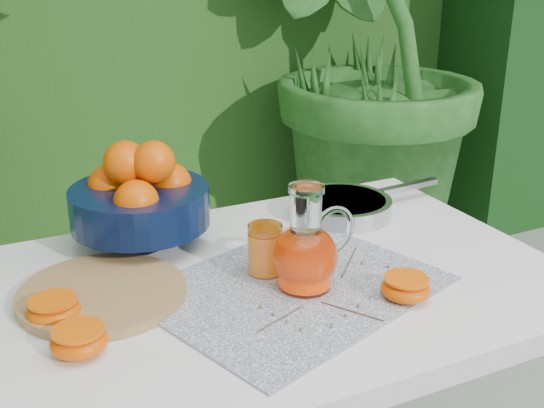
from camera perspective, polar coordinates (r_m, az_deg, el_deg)
name	(u,v)px	position (r m, az deg, el deg)	size (l,w,h in m)	color
potted_plant_right	(355,49)	(2.74, 6.92, 12.76)	(1.82, 1.82, 1.82)	#214F1B
white_table	(277,316)	(1.26, 0.40, -9.31)	(1.00, 0.70, 0.75)	white
placemat	(293,287)	(1.18, 1.78, -6.98)	(0.47, 0.37, 0.00)	#0C1E48
cutting_board	(102,294)	(1.18, -14.02, -7.28)	(0.28, 0.28, 0.02)	#956A43
fruit_bowl	(140,197)	(1.33, -11.00, 0.56)	(0.34, 0.34, 0.21)	black
juice_pitcher	(306,253)	(1.15, 2.88, -4.10)	(0.16, 0.12, 0.18)	white
juice_tumbler	(265,250)	(1.20, -0.58, -3.89)	(0.08, 0.08, 0.09)	white
saute_pan	(344,206)	(1.48, 6.01, -0.16)	(0.38, 0.23, 0.04)	#ABAAAF
orange_halves	(187,312)	(1.08, -7.14, -8.93)	(0.62, 0.26, 0.04)	#D45602
thyme_sprigs	(330,293)	(1.15, 4.85, -7.47)	(0.31, 0.25, 0.01)	brown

